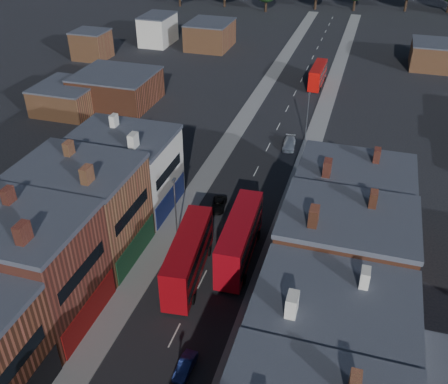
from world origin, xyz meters
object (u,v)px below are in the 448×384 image
Objects in this scene: car_3 at (289,144)px; car_1 at (185,366)px; bus_2 at (318,75)px; bus_0 at (188,256)px; bus_1 at (240,238)px; car_2 at (218,205)px.

car_1 is at bearing -96.13° from car_3.
bus_2 is 2.17× the size of car_3.
car_1 is 0.74× the size of car_3.
bus_1 reaches higher than bus_0.
bus_2 is 2.54× the size of car_2.
bus_0 is at bearing 110.59° from car_1.
car_1 is (-1.12, -72.88, -1.73)m from bus_2.
bus_2 reaches higher than car_2.
car_3 is (0.33, 28.26, -2.18)m from bus_1.
bus_0 is at bearing -103.22° from car_3.
car_1 is 25.17m from car_2.
car_2 is at bearing 102.81° from car_1.
bus_0 reaches higher than car_3.
bus_2 is 72.91m from car_1.
bus_0 is 13.50m from car_2.
bus_1 is at bearing -89.29° from bus_2.
bus_2 is 2.95× the size of car_1.
car_3 is at bearing 75.56° from bus_0.
car_3 is at bearing 66.33° from car_2.
car_3 is (4.67, 32.74, -2.13)m from bus_0.
car_2 is (-5.26, 8.80, -2.30)m from bus_1.
bus_2 is at bearing 90.96° from car_1.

